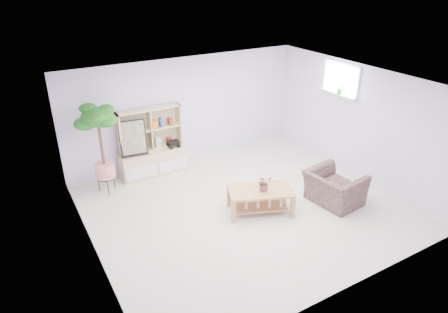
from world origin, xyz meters
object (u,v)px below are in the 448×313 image
coffee_table (260,201)px  floor_tree (102,150)px  armchair (334,186)px  storage_unit (152,142)px

coffee_table → floor_tree: 3.18m
coffee_table → floor_tree: bearing=158.4°
floor_tree → armchair: (3.64, -2.59, -0.56)m
floor_tree → coffee_table: bearing=-43.8°
floor_tree → storage_unit: bearing=14.4°
coffee_table → armchair: (1.40, -0.44, 0.13)m
storage_unit → coffee_table: bearing=-65.3°
storage_unit → coffee_table: storage_unit is taller
floor_tree → armchair: 4.50m
coffee_table → floor_tree: (-2.24, 2.15, 0.68)m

